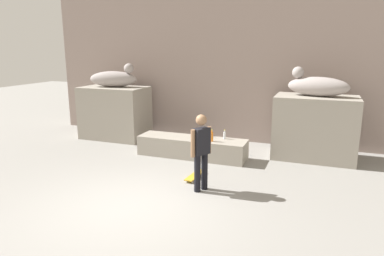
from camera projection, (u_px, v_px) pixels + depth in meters
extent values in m
plane|color=gray|center=(132.00, 206.00, 6.82)|extent=(40.00, 40.00, 0.00)
cube|color=gray|center=(219.00, 37.00, 11.36)|extent=(11.97, 0.60, 6.71)
cube|color=gray|center=(115.00, 113.00, 11.78)|extent=(2.17, 1.28, 1.74)
cube|color=gray|center=(315.00, 128.00, 9.58)|extent=(2.17, 1.28, 1.74)
ellipsoid|color=#9D9390|center=(113.00, 79.00, 11.52)|extent=(1.68, 0.87, 0.52)
sphere|color=#9D9390|center=(129.00, 68.00, 11.36)|extent=(0.32, 0.32, 0.32)
ellipsoid|color=#9D9390|center=(318.00, 87.00, 9.32)|extent=(1.67, 0.82, 0.52)
sphere|color=#9D9390|center=(298.00, 72.00, 9.51)|extent=(0.32, 0.32, 0.32)
cube|color=gray|center=(192.00, 147.00, 9.81)|extent=(3.07, 0.79, 0.55)
cylinder|color=black|center=(204.00, 171.00, 7.53)|extent=(0.14, 0.14, 0.82)
cylinder|color=black|center=(197.00, 173.00, 7.40)|extent=(0.14, 0.14, 0.82)
cube|color=black|center=(201.00, 141.00, 7.31)|extent=(0.35, 0.41, 0.56)
sphere|color=#8C6647|center=(201.00, 120.00, 7.21)|extent=(0.23, 0.23, 0.23)
cylinder|color=#8C6647|center=(209.00, 140.00, 7.45)|extent=(0.09, 0.09, 0.58)
cylinder|color=#8C6647|center=(193.00, 143.00, 7.17)|extent=(0.09, 0.09, 0.58)
cube|color=gold|center=(195.00, 175.00, 8.25)|extent=(0.26, 0.81, 0.02)
cylinder|color=white|center=(192.00, 181.00, 7.97)|extent=(0.03, 0.06, 0.06)
cylinder|color=white|center=(187.00, 181.00, 8.03)|extent=(0.03, 0.06, 0.06)
cylinder|color=white|center=(203.00, 173.00, 8.50)|extent=(0.03, 0.06, 0.06)
cylinder|color=white|center=(198.00, 172.00, 8.56)|extent=(0.03, 0.06, 0.06)
cylinder|color=silver|center=(224.00, 136.00, 9.63)|extent=(0.07, 0.07, 0.18)
cylinder|color=silver|center=(225.00, 131.00, 9.60)|extent=(0.03, 0.03, 0.06)
cylinder|color=yellow|center=(225.00, 130.00, 9.60)|extent=(0.04, 0.04, 0.01)
cylinder|color=#194C99|center=(205.00, 133.00, 9.90)|extent=(0.06, 0.06, 0.22)
cylinder|color=#194C99|center=(205.00, 128.00, 9.87)|extent=(0.03, 0.03, 0.06)
cylinder|color=yellow|center=(205.00, 127.00, 9.86)|extent=(0.03, 0.03, 0.01)
cylinder|color=orange|center=(212.00, 137.00, 9.36)|extent=(0.07, 0.07, 0.25)
cylinder|color=orange|center=(212.00, 131.00, 9.32)|extent=(0.03, 0.03, 0.06)
cylinder|color=yellow|center=(212.00, 130.00, 9.31)|extent=(0.04, 0.04, 0.01)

